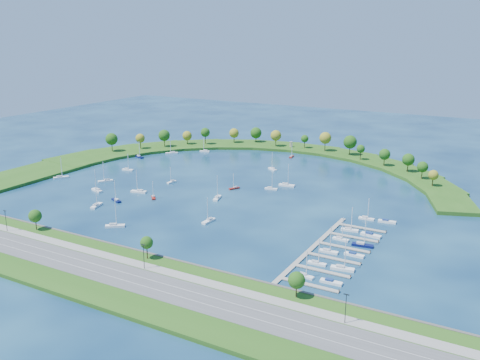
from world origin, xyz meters
The scene contains 38 objects.
ground centered at (0.00, 0.00, 0.00)m, with size 700.00×700.00×0.00m, color #071E40.
south_shoreline centered at (0.03, -122.88, 1.00)m, with size 420.00×43.10×11.60m.
breakwater centered at (-46.33, 48.72, 0.99)m, with size 286.74×247.64×2.00m.
breakwater_trees centered at (-20.83, 88.89, 10.58)m, with size 237.42×94.00×14.67m.
harbor_tower centered at (-10.08, 114.45, 4.16)m, with size 2.60×2.60×4.21m.
dock_system centered at (85.30, -61.00, 0.35)m, with size 24.28×82.00×1.60m.
moored_boat_0 centered at (24.21, 8.19, 0.88)m, with size 7.73×3.91×10.94m.
moored_boat_1 centered at (1.24, 89.94, 0.87)m, with size 3.26×7.46×10.61m.
moored_boat_2 centered at (-96.68, 33.68, 0.92)m, with size 8.83×5.09×12.53m.
moored_boat_3 centered at (-72.51, -27.40, 0.94)m, with size 7.47×8.70×13.25m.
moored_boat_4 centered at (-63.08, -44.57, 0.94)m, with size 9.23×5.09×13.08m.
moored_boat_5 centered at (-83.21, 55.65, 0.95)m, with size 8.36×8.09×13.37m.
moored_boat_6 centered at (21.61, -55.93, 0.93)m, with size 2.93×8.73×12.64m.
moored_boat_7 centered at (6.10, -22.93, 0.95)m, with size 5.06×9.47×13.40m.
moored_boat_8 centered at (-79.30, 0.87, 0.89)m, with size 8.07×3.65×11.46m.
moored_boat_9 centered at (-35.80, -8.50, 0.86)m, with size 2.83×7.04×10.06m.
moored_boat_10 centered at (-25.85, -39.13, 0.86)m, with size 6.09×6.45×10.19m.
moored_boat_11 centered at (-13.68, -83.65, 0.95)m, with size 8.92×7.49×13.48m.
moored_boat_12 centered at (-103.05, -35.14, 0.96)m, with size 7.44×9.15×13.70m.
moored_boat_13 centered at (4.72, -1.31, 0.85)m, with size 4.92×6.80×9.90m.
moored_boat_14 centered at (-42.99, -65.67, 0.95)m, with size 5.01×9.45×13.38m.
moored_boat_15 centered at (5.14, 49.70, 0.90)m, with size 7.97×6.34×11.85m.
moored_boat_16 centered at (29.43, 19.03, 0.97)m, with size 9.88×3.97×14.11m.
moored_boat_17 centered at (-40.16, -53.40, 0.90)m, with size 8.32×5.21×11.87m.
moored_boat_18 centered at (-64.99, 73.71, 0.88)m, with size 7.90×4.23×11.19m.
moored_boat_19 centered at (-39.95, -34.75, 0.96)m, with size 9.60×4.86×13.59m.
docked_boat_0 centered at (85.54, -88.35, 0.87)m, with size 7.46×2.97×10.67m.
docked_boat_1 centered at (95.98, -88.41, 0.63)m, with size 8.42×2.58×1.70m.
docked_boat_2 centered at (85.53, -75.71, 0.88)m, with size 7.63×2.48×11.08m.
docked_boat_3 centered at (96.00, -75.52, 0.95)m, with size 9.48×3.84×13.53m.
docked_boat_4 centered at (85.52, -62.38, 0.90)m, with size 8.18×2.77×11.83m.
docked_boat_5 centered at (95.98, -60.38, 0.62)m, with size 8.37×2.55×1.70m.
docked_boat_6 centered at (85.53, -46.61, 0.87)m, with size 7.49×2.55×10.82m.
docked_boat_7 centered at (96.00, -48.75, 0.95)m, with size 9.42×3.70×13.48m.
docked_boat_8 centered at (85.52, -33.86, 0.90)m, with size 8.31×3.54×11.84m.
docked_boat_9 centered at (95.96, -35.57, 0.71)m, with size 9.68×3.77×1.92m.
docked_boat_10 centered at (87.93, -14.63, 0.88)m, with size 7.66×2.41×11.16m.
docked_boat_11 centered at (97.88, -14.08, 0.64)m, with size 8.68×3.27×1.73m.
Camera 1 is at (152.14, -257.28, 89.42)m, focal length 39.00 mm.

